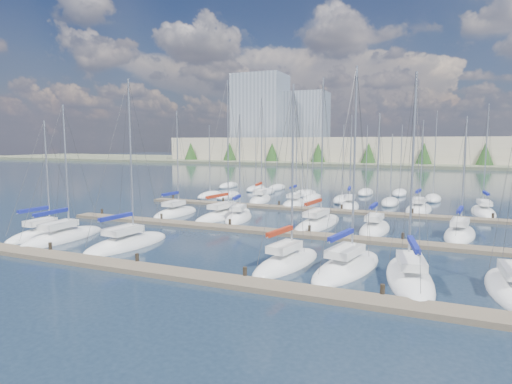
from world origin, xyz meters
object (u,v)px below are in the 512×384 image
at_px(sailboat_a, 44,234).
at_px(sailboat_h, 176,213).
at_px(sailboat_p, 349,206).
at_px(sailboat_f, 409,278).
at_px(sailboat_c, 127,244).
at_px(sailboat_i, 224,215).
at_px(sailboat_n, 260,199).
at_px(sailboat_m, 460,234).
at_px(sailboat_o, 295,204).
at_px(sailboat_j, 239,218).
at_px(sailboat_k, 318,224).
at_px(sailboat_e, 347,267).
at_px(sailboat_l, 375,229).
at_px(sailboat_r, 483,212).
at_px(sailboat_d, 287,263).
at_px(sailboat_b, 63,237).
at_px(sailboat_q, 419,209).

height_order(sailboat_a, sailboat_h, sailboat_h).
distance_m(sailboat_p, sailboat_f, 29.14).
xyz_separation_m(sailboat_c, sailboat_i, (1.12, 14.84, 0.01)).
bearing_deg(sailboat_h, sailboat_p, 39.02).
height_order(sailboat_n, sailboat_m, sailboat_n).
xyz_separation_m(sailboat_o, sailboat_j, (-2.33, -12.36, -0.01)).
height_order(sailboat_n, sailboat_k, sailboat_k).
distance_m(sailboat_n, sailboat_h, 15.13).
height_order(sailboat_o, sailboat_h, sailboat_o).
height_order(sailboat_e, sailboat_l, sailboat_e).
height_order(sailboat_a, sailboat_p, sailboat_p).
distance_m(sailboat_k, sailboat_l, 5.63).
height_order(sailboat_r, sailboat_m, sailboat_r).
bearing_deg(sailboat_o, sailboat_k, -66.80).
height_order(sailboat_h, sailboat_d, sailboat_d).
relative_size(sailboat_b, sailboat_l, 1.04).
xyz_separation_m(sailboat_k, sailboat_m, (12.86, 0.14, -0.01)).
relative_size(sailboat_m, sailboat_b, 0.93).
bearing_deg(sailboat_i, sailboat_k, 5.17).
relative_size(sailboat_e, sailboat_d, 1.08).
bearing_deg(sailboat_q, sailboat_l, -97.55).
height_order(sailboat_m, sailboat_q, sailboat_q).
xyz_separation_m(sailboat_m, sailboat_q, (-3.96, 13.58, -0.00)).
xyz_separation_m(sailboat_h, sailboat_r, (32.67, 14.66, 0.01)).
bearing_deg(sailboat_i, sailboat_m, 7.26).
bearing_deg(sailboat_p, sailboat_e, -87.62).
bearing_deg(sailboat_b, sailboat_d, -1.18).
height_order(sailboat_d, sailboat_b, sailboat_d).
relative_size(sailboat_k, sailboat_r, 1.14).
bearing_deg(sailboat_l, sailboat_b, -147.23).
height_order(sailboat_h, sailboat_c, sailboat_c).
bearing_deg(sailboat_d, sailboat_m, 63.11).
xyz_separation_m(sailboat_a, sailboat_m, (33.89, 14.45, -0.01)).
height_order(sailboat_n, sailboat_h, sailboat_n).
xyz_separation_m(sailboat_c, sailboat_q, (20.86, 27.94, -0.01)).
relative_size(sailboat_o, sailboat_b, 1.16).
bearing_deg(sailboat_l, sailboat_j, -179.14).
height_order(sailboat_k, sailboat_d, sailboat_k).
bearing_deg(sailboat_i, sailboat_h, -164.62).
height_order(sailboat_j, sailboat_l, sailboat_j).
relative_size(sailboat_e, sailboat_c, 0.99).
distance_m(sailboat_e, sailboat_r, 30.17).
height_order(sailboat_b, sailboat_l, sailboat_b).
bearing_deg(sailboat_b, sailboat_e, 0.15).
xyz_separation_m(sailboat_h, sailboat_m, (29.60, 0.24, -0.00)).
bearing_deg(sailboat_l, sailboat_f, -71.97).
bearing_deg(sailboat_c, sailboat_a, -173.29).
relative_size(sailboat_c, sailboat_j, 1.17).
relative_size(sailboat_r, sailboat_p, 1.08).
bearing_deg(sailboat_b, sailboat_a, 172.59).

